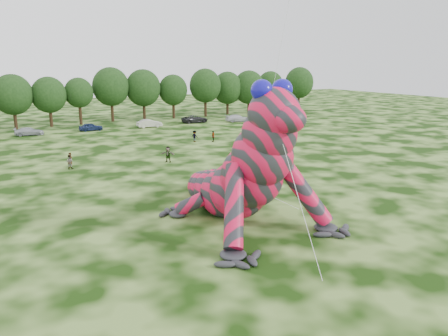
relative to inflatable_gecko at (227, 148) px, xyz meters
The scene contains 23 objects.
ground 5.29m from the inflatable_gecko, 139.10° to the right, with size 240.00×240.00×0.00m, color #16330A.
inflatable_gecko is the anchor object (origin of this frame).
tree_7 57.27m from the inflatable_gecko, 100.78° to the left, with size 6.68×6.01×9.48m, color black, non-canonical shape.
tree_8 56.66m from the inflatable_gecko, 94.91° to the left, with size 6.14×5.53×8.94m, color black, non-canonical shape.
tree_9 56.81m from the inflatable_gecko, 89.56° to the left, with size 5.27×4.74×8.68m, color black, non-canonical shape.
tree_10 58.43m from the inflatable_gecko, 83.35° to the left, with size 7.09×6.38×10.50m, color black, non-canonical shape.
tree_11 59.13m from the inflatable_gecko, 77.14° to the left, with size 7.01×6.31×10.07m, color black, non-canonical shape.
tree_12 60.40m from the inflatable_gecko, 71.28° to the left, with size 5.99×5.39×8.97m, color black, non-canonical shape.
tree_13 62.48m from the inflatable_gecko, 64.90° to the left, with size 6.83×6.15×10.13m, color black, non-canonical shape.
tree_14 66.81m from the inflatable_gecko, 60.56° to the left, with size 6.82×6.14×9.40m, color black, non-canonical shape.
tree_15 68.61m from the inflatable_gecko, 56.52° to the left, with size 7.17×6.45×9.63m, color black, non-canonical shape.
tree_16 73.96m from the inflatable_gecko, 52.70° to the left, with size 6.26×5.63×9.37m, color black, non-canonical shape.
tree_17 76.05m from the inflatable_gecko, 47.56° to the left, with size 6.98×6.28×10.30m, color black, non-canonical shape.
car_3 48.94m from the inflatable_gecko, 101.12° to the left, with size 1.80×4.42×1.28m, color #A3A6AC.
car_4 48.15m from the inflatable_gecko, 89.63° to the left, with size 1.59×3.95×1.35m, color #19264E.
car_5 48.20m from the inflatable_gecko, 77.51° to the left, with size 1.56×4.46×1.47m, color beige.
car_6 52.81m from the inflatable_gecko, 67.42° to the left, with size 2.36×5.12×1.42m, color #242426.
car_7 54.05m from the inflatable_gecko, 58.44° to the left, with size 1.95×4.79×1.39m, color silver.
spectator_0 23.58m from the inflatable_gecko, 109.35° to the left, with size 0.61×0.40×1.68m, color gray.
spectator_3 31.96m from the inflatable_gecko, 64.33° to the left, with size 0.93×0.39×1.59m, color gray.
spectator_1 23.00m from the inflatable_gecko, 110.41° to the left, with size 0.78×0.60×1.60m, color gray.
spectator_2 32.16m from the inflatable_gecko, 69.21° to the left, with size 1.08×0.62×1.67m, color gray.
spectator_5 19.82m from the inflatable_gecko, 81.53° to the left, with size 1.72×0.55×1.85m, color gray.
Camera 1 is at (-14.94, -27.17, 11.43)m, focal length 35.00 mm.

